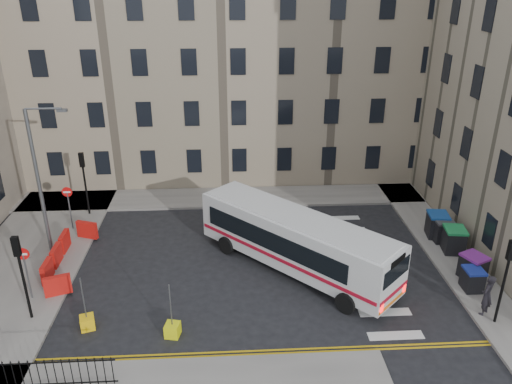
{
  "coord_description": "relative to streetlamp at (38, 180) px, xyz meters",
  "views": [
    {
      "loc": [
        -3.0,
        -22.73,
        14.35
      ],
      "look_at": [
        -1.52,
        2.84,
        3.0
      ],
      "focal_mm": 35.0,
      "sensor_mm": 36.0,
      "label": 1
    }
  ],
  "objects": [
    {
      "name": "wheelie_bin_b",
      "position": [
        22.11,
        -4.07,
        -3.54
      ],
      "size": [
        1.41,
        1.48,
        1.29
      ],
      "rotation": [
        0.0,
        0.0,
        0.43
      ],
      "color": "black",
      "rests_on": "pavement_east"
    },
    {
      "name": "ground",
      "position": [
        13.0,
        -2.0,
        -4.34
      ],
      "size": [
        120.0,
        120.0,
        0.0
      ],
      "primitive_type": "plane",
      "color": "black",
      "rests_on": "ground"
    },
    {
      "name": "pedestrian",
      "position": [
        21.36,
        -6.91,
        -3.2
      ],
      "size": [
        0.86,
        0.83,
        1.98
      ],
      "primitive_type": "imported",
      "rotation": [
        0.0,
        0.0,
        3.84
      ],
      "color": "black",
      "rests_on": "pavement_east"
    },
    {
      "name": "wheelie_bin_d",
      "position": [
        22.11,
        -0.18,
        -3.52
      ],
      "size": [
        1.05,
        1.21,
        1.32
      ],
      "rotation": [
        0.0,
        0.0,
        0.01
      ],
      "color": "black",
      "rests_on": "pavement_east"
    },
    {
      "name": "no_entry_south",
      "position": [
        0.5,
        -4.5,
        -2.26
      ],
      "size": [
        0.6,
        0.08,
        3.0
      ],
      "color": "#595B5E",
      "rests_on": "pavement_west"
    },
    {
      "name": "streetlamp",
      "position": [
        0.0,
        0.0,
        0.0
      ],
      "size": [
        0.5,
        0.22,
        8.14
      ],
      "color": "#595B5E",
      "rests_on": "pavement_west"
    },
    {
      "name": "no_entry_north",
      "position": [
        0.5,
        2.5,
        -2.26
      ],
      "size": [
        0.6,
        0.08,
        3.0
      ],
      "color": "#595B5E",
      "rests_on": "pavement_west"
    },
    {
      "name": "iron_railings",
      "position": [
        1.75,
        -10.2,
        -3.59
      ],
      "size": [
        7.8,
        0.04,
        1.2
      ],
      "color": "black",
      "rests_on": "pavement_sw"
    },
    {
      "name": "wheelie_bin_c",
      "position": [
        22.25,
        -1.43,
        -3.48
      ],
      "size": [
        1.28,
        1.42,
        1.4
      ],
      "rotation": [
        0.0,
        0.0,
        -0.15
      ],
      "color": "black",
      "rests_on": "pavement_east"
    },
    {
      "name": "pavement_west",
      "position": [
        -1.0,
        -1.0,
        -4.26
      ],
      "size": [
        6.0,
        22.0,
        0.15
      ],
      "primitive_type": "cube",
      "color": "slate",
      "rests_on": "ground"
    },
    {
      "name": "pavement_east",
      "position": [
        22.0,
        2.0,
        -4.26
      ],
      "size": [
        2.4,
        26.0,
        0.15
      ],
      "primitive_type": "cube",
      "color": "slate",
      "rests_on": "ground"
    },
    {
      "name": "bollard_yellow",
      "position": [
        3.65,
        -6.73,
        -4.04
      ],
      "size": [
        0.75,
        0.75,
        0.6
      ],
      "primitive_type": "cube",
      "rotation": [
        0.0,
        0.0,
        0.3
      ],
      "color": "yellow",
      "rests_on": "ground"
    },
    {
      "name": "terrace_north",
      "position": [
        6.0,
        13.5,
        4.28
      ],
      "size": [
        38.3,
        10.8,
        17.2
      ],
      "color": "gray",
      "rests_on": "ground"
    },
    {
      "name": "pavement_north",
      "position": [
        7.0,
        6.6,
        -4.26
      ],
      "size": [
        36.0,
        3.2,
        0.15
      ],
      "primitive_type": "cube",
      "color": "slate",
      "rests_on": "ground"
    },
    {
      "name": "bus",
      "position": [
        13.3,
        -2.53,
        -2.56
      ],
      "size": [
        9.67,
        9.85,
        3.07
      ],
      "rotation": [
        0.0,
        0.0,
        0.77
      ],
      "color": "silver",
      "rests_on": "ground"
    },
    {
      "name": "traffic_light_nw",
      "position": [
        1.0,
        4.5,
        -1.47
      ],
      "size": [
        0.28,
        0.22,
        4.1
      ],
      "color": "black",
      "rests_on": "pavement_west"
    },
    {
      "name": "wheelie_bin_a",
      "position": [
        21.66,
        -5.02,
        -3.62
      ],
      "size": [
        0.89,
        1.02,
        1.12
      ],
      "rotation": [
        0.0,
        0.0,
        -0.0
      ],
      "color": "black",
      "rests_on": "pavement_east"
    },
    {
      "name": "bollard_chevron",
      "position": [
        7.42,
        -7.43,
        -4.04
      ],
      "size": [
        0.71,
        0.71,
        0.6
      ],
      "primitive_type": "cube",
      "rotation": [
        0.0,
        0.0,
        -0.21
      ],
      "color": "yellow",
      "rests_on": "ground"
    },
    {
      "name": "traffic_light_east",
      "position": [
        21.6,
        -7.5,
        -1.47
      ],
      "size": [
        0.28,
        0.22,
        4.1
      ],
      "color": "black",
      "rests_on": "pavement_east"
    },
    {
      "name": "wheelie_bin_e",
      "position": [
        22.02,
        0.35,
        -3.47
      ],
      "size": [
        1.29,
        1.43,
        1.42
      ],
      "rotation": [
        0.0,
        0.0,
        -0.14
      ],
      "color": "black",
      "rests_on": "pavement_east"
    },
    {
      "name": "traffic_light_sw",
      "position": [
        1.0,
        -6.0,
        -1.47
      ],
      "size": [
        0.28,
        0.22,
        4.1
      ],
      "color": "black",
      "rests_on": "pavement_west"
    },
    {
      "name": "roadworks_barriers",
      "position": [
        1.16,
        -1.5,
        -3.69
      ],
      "size": [
        1.66,
        6.26,
        1.0
      ],
      "color": "red",
      "rests_on": "pavement_west"
    }
  ]
}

